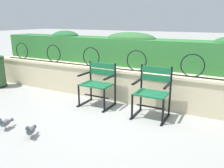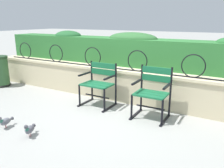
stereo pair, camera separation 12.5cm
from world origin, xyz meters
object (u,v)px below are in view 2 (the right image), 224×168
at_px(park_chair_right, 153,91).
at_px(pigeon_far_side, 5,121).
at_px(trash_bin, 1,72).
at_px(park_chair_left, 99,82).
at_px(pigeon_near_chairs, 29,129).

relative_size(park_chair_right, pigeon_far_side, 3.07).
bearing_deg(trash_bin, park_chair_left, 1.87).
relative_size(park_chair_left, pigeon_far_side, 2.92).
distance_m(pigeon_near_chairs, trash_bin, 3.17).
bearing_deg(pigeon_near_chairs, pigeon_far_side, 179.42).
bearing_deg(pigeon_far_side, park_chair_right, 40.06).
bearing_deg(pigeon_near_chairs, park_chair_left, 83.72).
distance_m(park_chair_right, pigeon_far_side, 2.47).
relative_size(pigeon_near_chairs, pigeon_far_side, 0.96).
bearing_deg(pigeon_near_chairs, park_chair_right, 50.22).
xyz_separation_m(pigeon_far_side, trash_bin, (-2.21, 1.53, 0.26)).
distance_m(park_chair_left, pigeon_near_chairs, 1.68).
xyz_separation_m(park_chair_right, pigeon_near_chairs, (-1.31, -1.58, -0.36)).
height_order(pigeon_far_side, trash_bin, trash_bin).
xyz_separation_m(park_chair_left, pigeon_far_side, (-0.74, -1.63, -0.35)).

